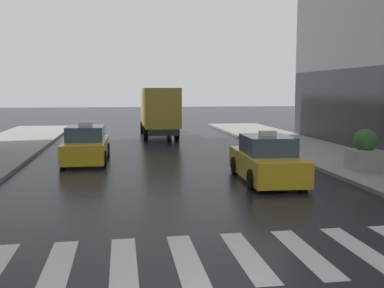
{
  "coord_description": "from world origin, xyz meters",
  "views": [
    {
      "loc": [
        -1.79,
        -5.24,
        3.25
      ],
      "look_at": [
        0.29,
        8.0,
        1.62
      ],
      "focal_mm": 42.13,
      "sensor_mm": 36.0,
      "label": 1
    }
  ],
  "objects_px": {
    "box_truck": "(159,110)",
    "planter_mid_block": "(365,151)",
    "taxi_lead": "(267,161)",
    "taxi_second": "(86,146)"
  },
  "relations": [
    {
      "from": "box_truck",
      "to": "planter_mid_block",
      "type": "distance_m",
      "value": 15.99
    },
    {
      "from": "taxi_lead",
      "to": "taxi_second",
      "type": "xyz_separation_m",
      "value": [
        -6.7,
        5.38,
        0.0
      ]
    },
    {
      "from": "taxi_lead",
      "to": "taxi_second",
      "type": "bearing_deg",
      "value": 141.26
    },
    {
      "from": "taxi_lead",
      "to": "taxi_second",
      "type": "height_order",
      "value": "same"
    },
    {
      "from": "taxi_lead",
      "to": "box_truck",
      "type": "relative_size",
      "value": 0.61
    },
    {
      "from": "taxi_lead",
      "to": "taxi_second",
      "type": "distance_m",
      "value": 8.59
    },
    {
      "from": "taxi_lead",
      "to": "planter_mid_block",
      "type": "distance_m",
      "value": 4.21
    },
    {
      "from": "box_truck",
      "to": "planter_mid_block",
      "type": "height_order",
      "value": "box_truck"
    },
    {
      "from": "taxi_lead",
      "to": "box_truck",
      "type": "distance_m",
      "value": 15.4
    },
    {
      "from": "taxi_second",
      "to": "planter_mid_block",
      "type": "bearing_deg",
      "value": -23.47
    }
  ]
}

